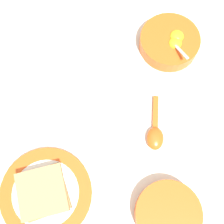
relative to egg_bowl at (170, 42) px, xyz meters
name	(u,v)px	position (x,y,z in m)	size (l,w,h in m)	color
ground_plane	(106,127)	(0.18, -0.21, -0.02)	(3.00, 3.00, 0.00)	silver
egg_bowl	(170,42)	(0.00, 0.00, 0.00)	(0.16, 0.16, 0.07)	#DB5119
toast_plate	(46,193)	(0.31, -0.38, -0.02)	(0.21, 0.21, 0.01)	#DB5119
toast_sandwich	(43,192)	(0.30, -0.39, 0.01)	(0.11, 0.11, 0.03)	#9E7042
soup_spoon	(155,134)	(0.23, -0.10, -0.01)	(0.14, 0.07, 0.03)	#DB5119
congee_bowl	(168,214)	(0.41, -0.13, 0.00)	(0.15, 0.15, 0.04)	#DB5119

